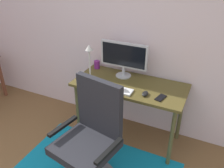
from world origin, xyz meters
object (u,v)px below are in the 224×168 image
(computer_mouse, at_px, (145,94))
(coffee_cup, at_px, (97,65))
(desk_lamp, at_px, (90,59))
(cell_phone, at_px, (161,98))
(desk, at_px, (129,91))
(keyboard, at_px, (113,89))
(monitor, at_px, (124,57))
(office_chair, at_px, (90,148))

(computer_mouse, relative_size, coffee_cup, 1.03)
(computer_mouse, height_order, desk_lamp, desk_lamp)
(coffee_cup, height_order, cell_phone, coffee_cup)
(computer_mouse, height_order, coffee_cup, coffee_cup)
(desk, distance_m, keyboard, 0.24)
(desk, height_order, coffee_cup, coffee_cup)
(monitor, bearing_deg, keyboard, -86.46)
(keyboard, xyz_separation_m, computer_mouse, (0.35, 0.03, 0.01))
(office_chair, bearing_deg, desk_lamp, 129.01)
(cell_phone, bearing_deg, office_chair, -113.43)
(office_chair, bearing_deg, keyboard, 104.60)
(keyboard, distance_m, cell_phone, 0.51)
(computer_mouse, distance_m, cell_phone, 0.16)
(monitor, height_order, computer_mouse, monitor)
(desk, bearing_deg, keyboard, -122.62)
(monitor, bearing_deg, cell_phone, -28.64)
(keyboard, bearing_deg, monitor, 93.54)
(monitor, height_order, keyboard, monitor)
(keyboard, xyz_separation_m, office_chair, (0.04, -0.58, -0.33))
(desk, relative_size, keyboard, 2.90)
(coffee_cup, height_order, desk_lamp, desk_lamp)
(desk_lamp, bearing_deg, computer_mouse, -2.39)
(keyboard, height_order, coffee_cup, coffee_cup)
(keyboard, bearing_deg, cell_phone, 5.21)
(desk, xyz_separation_m, coffee_cup, (-0.53, 0.20, 0.14))
(coffee_cup, height_order, office_chair, office_chair)
(keyboard, height_order, desk_lamp, desk_lamp)
(computer_mouse, bearing_deg, office_chair, -116.30)
(desk_lamp, bearing_deg, coffee_cup, 106.40)
(computer_mouse, xyz_separation_m, office_chair, (-0.31, -0.62, -0.34))
(keyboard, height_order, computer_mouse, computer_mouse)
(cell_phone, bearing_deg, keyboard, -161.80)
(monitor, bearing_deg, desk, -46.29)
(cell_phone, bearing_deg, computer_mouse, -162.95)
(monitor, height_order, desk_lamp, desk_lamp)
(computer_mouse, bearing_deg, desk, 146.21)
(desk, xyz_separation_m, office_chair, (-0.08, -0.77, -0.23))
(computer_mouse, xyz_separation_m, coffee_cup, (-0.75, 0.36, 0.03))
(desk, height_order, monitor, monitor)
(monitor, xyz_separation_m, desk_lamp, (-0.29, -0.27, 0.02))
(desk, distance_m, desk_lamp, 0.57)
(office_chair, bearing_deg, computer_mouse, 74.26)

